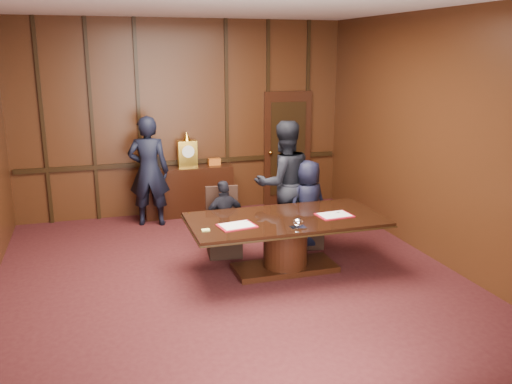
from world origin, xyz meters
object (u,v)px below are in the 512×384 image
signatory_right (308,204)px  witness_right (284,183)px  conference_table (285,235)px  sideboard (188,189)px  witness_left (149,171)px  signatory_left (225,219)px

signatory_right → witness_right: witness_right is taller
witness_right → conference_table: bearing=67.7°
sideboard → witness_left: bearing=-152.3°
sideboard → conference_table: sideboard is taller
signatory_left → witness_left: witness_left is taller
signatory_right → conference_table: bearing=36.1°
conference_table → witness_right: bearing=71.4°
conference_table → witness_left: size_ratio=1.38×
conference_table → witness_right: witness_right is taller
signatory_right → witness_left: bearing=-55.0°
signatory_left → witness_left: bearing=-73.7°
signatory_left → signatory_right: size_ratio=0.84×
signatory_left → witness_right: witness_right is taller
witness_left → witness_right: 2.45m
conference_table → witness_right: (0.36, 1.07, 0.45)m
signatory_left → witness_right: 1.12m
signatory_left → witness_left: size_ratio=0.60×
sideboard → witness_right: (1.14, -1.95, 0.48)m
conference_table → witness_right: size_ratio=1.36×
sideboard → conference_table: (0.78, -3.02, 0.02)m
sideboard → signatory_left: (0.13, -2.22, 0.08)m
conference_table → signatory_right: (0.65, 0.80, 0.17)m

